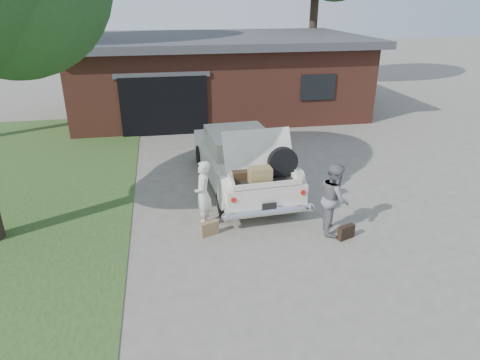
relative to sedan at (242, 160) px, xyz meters
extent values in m
plane|color=gray|center=(-0.46, -2.77, -0.75)|extent=(90.00, 90.00, 0.00)
cube|color=#2D4C1E|center=(-5.96, 0.23, -0.74)|extent=(6.00, 16.00, 0.02)
cube|color=brown|center=(0.54, 8.73, 0.75)|extent=(12.00, 7.00, 3.00)
cube|color=#4C4C51|center=(0.54, 8.73, 2.40)|extent=(12.80, 7.80, 0.30)
cube|color=black|center=(-1.96, 5.28, 0.35)|extent=(3.20, 0.30, 2.20)
cube|color=#4C4C51|center=(-1.96, 5.21, 1.50)|extent=(3.50, 0.12, 0.18)
cube|color=black|center=(4.04, 5.21, 0.85)|extent=(1.40, 0.08, 1.00)
cylinder|color=#38281E|center=(6.38, 12.72, 2.34)|extent=(0.44, 0.44, 6.19)
cube|color=white|center=(-0.01, 0.05, -0.13)|extent=(2.18, 5.06, 0.64)
cube|color=#ADAD98|center=(-0.02, 0.34, 0.44)|extent=(1.75, 2.08, 0.52)
cube|color=black|center=(-0.08, 1.28, 0.42)|extent=(1.54, 0.17, 0.44)
cube|color=black|center=(0.03, -0.60, 0.42)|extent=(1.54, 0.17, 0.44)
cylinder|color=black|center=(-0.77, -1.69, -0.42)|extent=(0.26, 0.67, 0.65)
cylinder|color=black|center=(0.97, -1.58, -0.42)|extent=(0.26, 0.67, 0.65)
cylinder|color=black|center=(-0.98, 1.68, -0.42)|extent=(0.26, 0.67, 0.65)
cylinder|color=black|center=(0.76, 1.78, -0.42)|extent=(0.26, 0.67, 0.65)
cylinder|color=silver|center=(0.15, -2.48, -0.35)|extent=(2.04, 0.30, 0.18)
cylinder|color=#A5140F|center=(-0.67, -2.46, 0.02)|extent=(0.12, 0.11, 0.12)
cylinder|color=#A5140F|center=(0.95, -2.36, 0.02)|extent=(0.12, 0.11, 0.12)
cube|color=black|center=(0.15, -2.49, -0.20)|extent=(0.34, 0.04, 0.17)
cube|color=black|center=(0.11, -1.83, 0.21)|extent=(1.60, 1.18, 0.04)
cube|color=white|center=(-0.68, -1.88, 0.31)|extent=(0.13, 1.09, 0.18)
cube|color=white|center=(0.90, -1.78, 0.31)|extent=(0.13, 1.09, 0.18)
cube|color=white|center=(0.14, -2.38, 0.27)|extent=(1.59, 0.16, 0.12)
cube|color=white|center=(0.09, -1.55, 0.74)|extent=(1.70, 0.66, 1.03)
cube|color=#402B1B|center=(-0.26, -1.77, 0.33)|extent=(0.66, 0.45, 0.21)
cube|color=#9D8550|center=(0.01, -2.09, 0.41)|extent=(0.53, 0.36, 0.35)
cube|color=black|center=(0.31, -1.59, 0.32)|extent=(0.60, 0.41, 0.18)
cylinder|color=black|center=(0.61, -1.85, 0.59)|extent=(0.72, 0.20, 0.71)
imported|color=silver|center=(-1.29, -2.10, 0.04)|extent=(0.45, 0.62, 1.57)
imported|color=slate|center=(1.51, -2.88, 0.06)|extent=(0.76, 0.90, 1.61)
cube|color=#95754C|center=(-1.22, -2.57, -0.59)|extent=(0.44, 0.27, 0.32)
cube|color=black|center=(1.69, -3.26, -0.59)|extent=(0.42, 0.27, 0.31)
camera|label=1|loc=(-2.07, -10.78, 4.12)|focal=32.00mm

